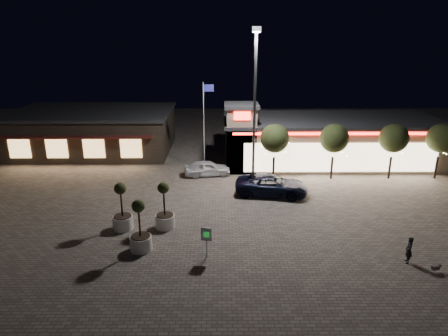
{
  "coord_description": "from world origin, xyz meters",
  "views": [
    {
      "loc": [
        -0.47,
        -21.35,
        11.9
      ],
      "look_at": [
        -0.28,
        6.0,
        2.66
      ],
      "focal_mm": 32.0,
      "sensor_mm": 36.0,
      "label": 1
    }
  ],
  "objects_px": {
    "pickup_truck": "(272,185)",
    "planter_mid": "(140,235)",
    "white_sedan": "(207,168)",
    "valet_sign": "(206,237)",
    "pedestrian": "(409,250)",
    "planter_left": "(122,215)"
  },
  "relations": [
    {
      "from": "pickup_truck",
      "to": "planter_mid",
      "type": "bearing_deg",
      "value": 144.19
    },
    {
      "from": "pickup_truck",
      "to": "valet_sign",
      "type": "height_order",
      "value": "valet_sign"
    },
    {
      "from": "planter_mid",
      "to": "valet_sign",
      "type": "relative_size",
      "value": 1.72
    },
    {
      "from": "pickup_truck",
      "to": "planter_left",
      "type": "height_order",
      "value": "planter_left"
    },
    {
      "from": "white_sedan",
      "to": "planter_left",
      "type": "distance_m",
      "value": 11.3
    },
    {
      "from": "pickup_truck",
      "to": "planter_mid",
      "type": "xyz_separation_m",
      "value": [
        -8.56,
        -8.28,
        0.19
      ]
    },
    {
      "from": "pickup_truck",
      "to": "white_sedan",
      "type": "xyz_separation_m",
      "value": [
        -5.14,
        4.45,
        -0.08
      ]
    },
    {
      "from": "pickup_truck",
      "to": "white_sedan",
      "type": "distance_m",
      "value": 6.8
    },
    {
      "from": "pedestrian",
      "to": "planter_mid",
      "type": "relative_size",
      "value": 0.49
    },
    {
      "from": "pickup_truck",
      "to": "pedestrian",
      "type": "xyz_separation_m",
      "value": [
        6.26,
        -9.75,
        -0.01
      ]
    },
    {
      "from": "planter_left",
      "to": "planter_mid",
      "type": "bearing_deg",
      "value": -58.04
    },
    {
      "from": "pedestrian",
      "to": "valet_sign",
      "type": "distance_m",
      "value": 11.03
    },
    {
      "from": "white_sedan",
      "to": "planter_left",
      "type": "relative_size",
      "value": 1.28
    },
    {
      "from": "pickup_truck",
      "to": "planter_mid",
      "type": "height_order",
      "value": "planter_mid"
    },
    {
      "from": "pickup_truck",
      "to": "white_sedan",
      "type": "height_order",
      "value": "pickup_truck"
    },
    {
      "from": "pickup_truck",
      "to": "valet_sign",
      "type": "distance_m",
      "value": 10.29
    },
    {
      "from": "white_sedan",
      "to": "pedestrian",
      "type": "height_order",
      "value": "pedestrian"
    },
    {
      "from": "white_sedan",
      "to": "valet_sign",
      "type": "height_order",
      "value": "valet_sign"
    },
    {
      "from": "pedestrian",
      "to": "valet_sign",
      "type": "height_order",
      "value": "valet_sign"
    },
    {
      "from": "pedestrian",
      "to": "planter_left",
      "type": "distance_m",
      "value": 16.97
    },
    {
      "from": "pickup_truck",
      "to": "white_sedan",
      "type": "bearing_deg",
      "value": 59.31
    },
    {
      "from": "pedestrian",
      "to": "valet_sign",
      "type": "xyz_separation_m",
      "value": [
        -11.0,
        0.63,
        0.51
      ]
    }
  ]
}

